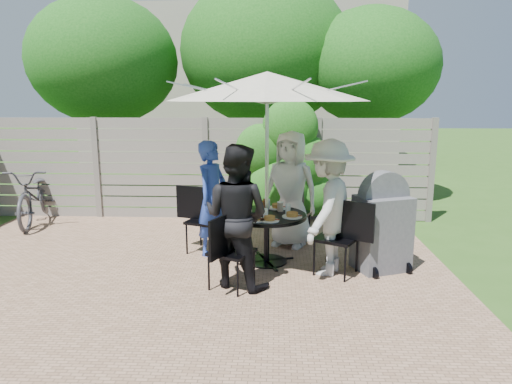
{
  "coord_description": "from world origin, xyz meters",
  "views": [
    {
      "loc": [
        1.28,
        -5.08,
        2.17
      ],
      "look_at": [
        1.0,
        0.94,
        0.93
      ],
      "focal_mm": 32.0,
      "sensor_mm": 36.0,
      "label": 1
    }
  ],
  "objects_px": {
    "person_left": "(212,199)",
    "bbq_grill": "(382,226)",
    "plate_left": "(242,209)",
    "glass_right": "(288,209)",
    "chair_back": "(293,225)",
    "chair_left": "(205,233)",
    "coffee_cup": "(280,207)",
    "person_right": "(328,208)",
    "chair_right": "(337,253)",
    "syrup_jug": "(264,207)",
    "glass_left": "(245,209)",
    "person_back": "(290,190)",
    "glass_front": "(266,214)",
    "chair_front": "(231,267)",
    "plate_front": "(254,219)",
    "plate_back": "(278,207)",
    "glass_back": "(268,204)",
    "plate_right": "(292,215)",
    "bicycle": "(36,195)",
    "person_front": "(236,217)",
    "umbrella": "(267,87)",
    "plate_extra": "(270,219)"
  },
  "relations": [
    {
      "from": "person_left",
      "to": "glass_back",
      "type": "height_order",
      "value": "person_left"
    },
    {
      "from": "bicycle",
      "to": "plate_front",
      "type": "bearing_deg",
      "value": -41.64
    },
    {
      "from": "chair_right",
      "to": "person_right",
      "type": "xyz_separation_m",
      "value": [
        -0.12,
        0.06,
        0.56
      ]
    },
    {
      "from": "chair_back",
      "to": "person_right",
      "type": "xyz_separation_m",
      "value": [
        0.38,
        -1.22,
        0.56
      ]
    },
    {
      "from": "chair_left",
      "to": "person_left",
      "type": "xyz_separation_m",
      "value": [
        0.13,
        -0.05,
        0.52
      ]
    },
    {
      "from": "plate_left",
      "to": "bicycle",
      "type": "relative_size",
      "value": 0.14
    },
    {
      "from": "plate_extra",
      "to": "coffee_cup",
      "type": "bearing_deg",
      "value": 75.3
    },
    {
      "from": "person_right",
      "to": "bbq_grill",
      "type": "height_order",
      "value": "person_right"
    },
    {
      "from": "person_back",
      "to": "chair_front",
      "type": "height_order",
      "value": "person_back"
    },
    {
      "from": "glass_right",
      "to": "syrup_jug",
      "type": "xyz_separation_m",
      "value": [
        -0.32,
        0.08,
        0.01
      ]
    },
    {
      "from": "chair_left",
      "to": "glass_front",
      "type": "height_order",
      "value": "chair_left"
    },
    {
      "from": "person_back",
      "to": "person_front",
      "type": "height_order",
      "value": "person_back"
    },
    {
      "from": "plate_left",
      "to": "glass_right",
      "type": "bearing_deg",
      "value": -13.84
    },
    {
      "from": "glass_front",
      "to": "syrup_jug",
      "type": "bearing_deg",
      "value": 94.59
    },
    {
      "from": "person_left",
      "to": "chair_left",
      "type": "bearing_deg",
      "value": 90.44
    },
    {
      "from": "plate_right",
      "to": "glass_left",
      "type": "distance_m",
      "value": 0.63
    },
    {
      "from": "glass_right",
      "to": "bicycle",
      "type": "distance_m",
      "value": 4.78
    },
    {
      "from": "chair_right",
      "to": "syrup_jug",
      "type": "relative_size",
      "value": 6.05
    },
    {
      "from": "plate_front",
      "to": "bbq_grill",
      "type": "xyz_separation_m",
      "value": [
        1.61,
        0.15,
        -0.12
      ]
    },
    {
      "from": "chair_back",
      "to": "plate_front",
      "type": "relative_size",
      "value": 3.66
    },
    {
      "from": "chair_left",
      "to": "person_front",
      "type": "relative_size",
      "value": 0.57
    },
    {
      "from": "plate_back",
      "to": "coffee_cup",
      "type": "height_order",
      "value": "coffee_cup"
    },
    {
      "from": "chair_front",
      "to": "coffee_cup",
      "type": "bearing_deg",
      "value": -2.63
    },
    {
      "from": "person_left",
      "to": "bbq_grill",
      "type": "relative_size",
      "value": 1.25
    },
    {
      "from": "chair_back",
      "to": "chair_right",
      "type": "height_order",
      "value": "chair_right"
    },
    {
      "from": "plate_back",
      "to": "plate_left",
      "type": "xyz_separation_m",
      "value": [
        -0.47,
        -0.19,
        0.0
      ]
    },
    {
      "from": "chair_back",
      "to": "bbq_grill",
      "type": "height_order",
      "value": "bbq_grill"
    },
    {
      "from": "person_back",
      "to": "plate_front",
      "type": "height_order",
      "value": "person_back"
    },
    {
      "from": "chair_left",
      "to": "coffee_cup",
      "type": "xyz_separation_m",
      "value": [
        1.07,
        -0.22,
        0.45
      ]
    },
    {
      "from": "glass_front",
      "to": "bicycle",
      "type": "bearing_deg",
      "value": 152.46
    },
    {
      "from": "glass_back",
      "to": "syrup_jug",
      "type": "bearing_deg",
      "value": -101.36
    },
    {
      "from": "plate_back",
      "to": "person_back",
      "type": "bearing_deg",
      "value": 66.55
    },
    {
      "from": "umbrella",
      "to": "chair_right",
      "type": "distance_m",
      "value": 2.24
    },
    {
      "from": "chair_front",
      "to": "plate_left",
      "type": "relative_size",
      "value": 3.52
    },
    {
      "from": "chair_back",
      "to": "glass_right",
      "type": "bearing_deg",
      "value": 15.42
    },
    {
      "from": "chair_right",
      "to": "syrup_jug",
      "type": "bearing_deg",
      "value": 2.69
    },
    {
      "from": "plate_back",
      "to": "bicycle",
      "type": "distance_m",
      "value": 4.53
    },
    {
      "from": "syrup_jug",
      "to": "plate_left",
      "type": "bearing_deg",
      "value": 166.01
    },
    {
      "from": "plate_back",
      "to": "glass_right",
      "type": "height_order",
      "value": "glass_right"
    },
    {
      "from": "chair_front",
      "to": "glass_front",
      "type": "bearing_deg",
      "value": -6.28
    },
    {
      "from": "person_left",
      "to": "person_front",
      "type": "height_order",
      "value": "person_front"
    },
    {
      "from": "plate_back",
      "to": "bbq_grill",
      "type": "relative_size",
      "value": 0.2
    },
    {
      "from": "person_front",
      "to": "glass_right",
      "type": "height_order",
      "value": "person_front"
    },
    {
      "from": "chair_front",
      "to": "plate_extra",
      "type": "height_order",
      "value": "chair_front"
    },
    {
      "from": "chair_left",
      "to": "syrup_jug",
      "type": "distance_m",
      "value": 1.02
    },
    {
      "from": "glass_back",
      "to": "plate_front",
      "type": "bearing_deg",
      "value": -103.84
    },
    {
      "from": "person_left",
      "to": "person_right",
      "type": "relative_size",
      "value": 0.95
    },
    {
      "from": "glass_left",
      "to": "person_back",
      "type": "bearing_deg",
      "value": 51.03
    },
    {
      "from": "glass_back",
      "to": "glass_right",
      "type": "xyz_separation_m",
      "value": [
        0.27,
        -0.29,
        0.0
      ]
    },
    {
      "from": "bbq_grill",
      "to": "glass_back",
      "type": "bearing_deg",
      "value": 141.24
    }
  ]
}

